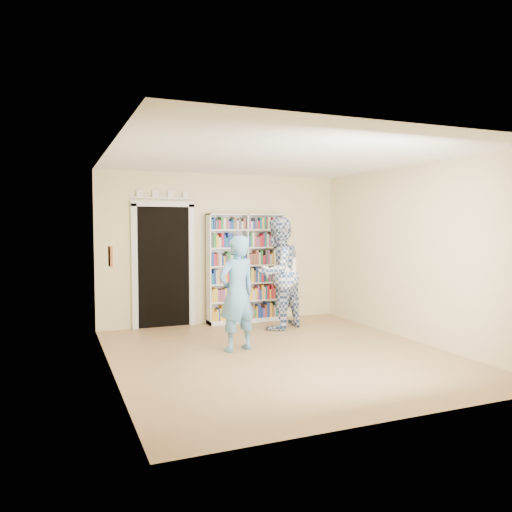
{
  "coord_description": "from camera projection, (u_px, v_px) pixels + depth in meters",
  "views": [
    {
      "loc": [
        -2.89,
        -6.15,
        1.79
      ],
      "look_at": [
        -0.0,
        0.9,
        1.31
      ],
      "focal_mm": 35.0,
      "sensor_mm": 36.0,
      "label": 1
    }
  ],
  "objects": [
    {
      "name": "doorway",
      "position": [
        164.0,
        260.0,
        8.68
      ],
      "size": [
        1.1,
        0.08,
        2.43
      ],
      "color": "black",
      "rests_on": "floor"
    },
    {
      "name": "ceiling",
      "position": [
        282.0,
        157.0,
        6.71
      ],
      "size": [
        5.0,
        5.0,
        0.0
      ],
      "primitive_type": "plane",
      "rotation": [
        3.14,
        0.0,
        0.0
      ],
      "color": "white",
      "rests_on": "wall_back"
    },
    {
      "name": "wall_art",
      "position": [
        110.0,
        256.0,
        6.14
      ],
      "size": [
        0.03,
        0.25,
        0.25
      ],
      "primitive_type": "cube",
      "color": "brown",
      "rests_on": "wall_left"
    },
    {
      "name": "wall_back",
      "position": [
        223.0,
        249.0,
        9.11
      ],
      "size": [
        4.5,
        0.0,
        4.5
      ],
      "primitive_type": "plane",
      "rotation": [
        1.57,
        0.0,
        0.0
      ],
      "color": "beige",
      "rests_on": "floor"
    },
    {
      "name": "paper_sheet",
      "position": [
        290.0,
        267.0,
        8.35
      ],
      "size": [
        0.23,
        0.02,
        0.32
      ],
      "primitive_type": "cube",
      "rotation": [
        0.0,
        0.0,
        0.06
      ],
      "color": "white",
      "rests_on": "man_plaid"
    },
    {
      "name": "bookshelf",
      "position": [
        246.0,
        268.0,
        9.13
      ],
      "size": [
        1.44,
        0.27,
        1.98
      ],
      "rotation": [
        0.0,
        0.0,
        0.0
      ],
      "color": "white",
      "rests_on": "floor"
    },
    {
      "name": "wall_right",
      "position": [
        414.0,
        253.0,
        7.65
      ],
      "size": [
        0.0,
        5.0,
        5.0
      ],
      "primitive_type": "plane",
      "rotation": [
        1.57,
        0.0,
        -1.57
      ],
      "color": "beige",
      "rests_on": "floor"
    },
    {
      "name": "man_plaid",
      "position": [
        278.0,
        273.0,
        8.54
      ],
      "size": [
        1.16,
        1.07,
        1.92
      ],
      "primitive_type": "imported",
      "rotation": [
        0.0,
        0.0,
        3.61
      ],
      "color": "navy",
      "rests_on": "floor"
    },
    {
      "name": "wall_left",
      "position": [
        111.0,
        262.0,
        5.95
      ],
      "size": [
        0.0,
        5.0,
        5.0
      ],
      "primitive_type": "plane",
      "rotation": [
        1.57,
        0.0,
        1.57
      ],
      "color": "beige",
      "rests_on": "floor"
    },
    {
      "name": "floor",
      "position": [
        281.0,
        354.0,
        6.88
      ],
      "size": [
        5.0,
        5.0,
        0.0
      ],
      "primitive_type": "plane",
      "color": "#A17C4E",
      "rests_on": "ground"
    },
    {
      "name": "man_blue",
      "position": [
        237.0,
        293.0,
        7.05
      ],
      "size": [
        0.68,
        0.54,
        1.64
      ],
      "primitive_type": "imported",
      "rotation": [
        0.0,
        0.0,
        3.41
      ],
      "color": "#5691C0",
      "rests_on": "floor"
    }
  ]
}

